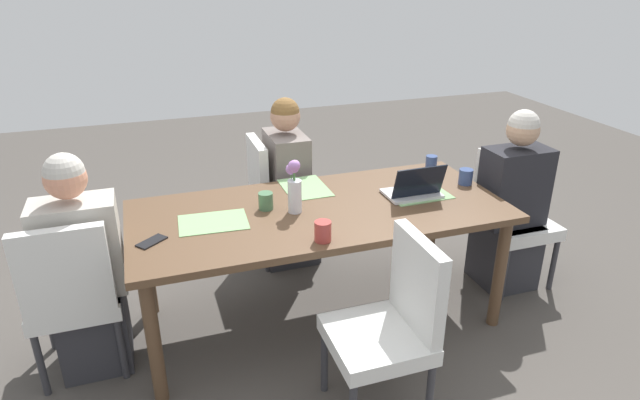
{
  "coord_description": "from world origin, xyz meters",
  "views": [
    {
      "loc": [
        -0.9,
        -2.64,
        2.01
      ],
      "look_at": [
        0.0,
        0.0,
        0.79
      ],
      "focal_mm": 30.65,
      "sensor_mm": 36.0,
      "label": 1
    }
  ],
  "objects_px": {
    "person_head_left_left_near": "(85,277)",
    "coffee_mug_near_left": "(466,177)",
    "coffee_mug_centre_right": "(431,164)",
    "coffee_mug_near_right": "(266,201)",
    "flower_vase": "(294,184)",
    "coffee_mug_centre_left": "(323,231)",
    "person_far_left_mid": "(287,192)",
    "dining_table": "(320,220)",
    "chair_head_left_left_near": "(72,292)",
    "laptop_head_right_left_far": "(414,190)",
    "chair_head_right_left_far": "(510,209)",
    "person_head_right_left_far": "(510,211)",
    "chair_far_left_mid": "(275,194)",
    "phone_black": "(152,242)",
    "chair_near_right_near": "(392,320)"
  },
  "relations": [
    {
      "from": "person_head_left_left_near",
      "to": "coffee_mug_near_left",
      "type": "height_order",
      "value": "person_head_left_left_near"
    },
    {
      "from": "coffee_mug_centre_right",
      "to": "coffee_mug_near_right",
      "type": "bearing_deg",
      "value": -168.66
    },
    {
      "from": "flower_vase",
      "to": "coffee_mug_centre_left",
      "type": "height_order",
      "value": "flower_vase"
    },
    {
      "from": "person_far_left_mid",
      "to": "flower_vase",
      "type": "relative_size",
      "value": 3.95
    },
    {
      "from": "dining_table",
      "to": "coffee_mug_centre_left",
      "type": "height_order",
      "value": "coffee_mug_centre_left"
    },
    {
      "from": "chair_head_left_left_near",
      "to": "coffee_mug_near_right",
      "type": "height_order",
      "value": "chair_head_left_left_near"
    },
    {
      "from": "laptop_head_right_left_far",
      "to": "coffee_mug_centre_right",
      "type": "bearing_deg",
      "value": 48.37
    },
    {
      "from": "coffee_mug_near_left",
      "to": "laptop_head_right_left_far",
      "type": "bearing_deg",
      "value": -168.9
    },
    {
      "from": "chair_head_right_left_far",
      "to": "coffee_mug_centre_right",
      "type": "xyz_separation_m",
      "value": [
        -0.48,
        0.25,
        0.29
      ]
    },
    {
      "from": "coffee_mug_near_right",
      "to": "chair_head_right_left_far",
      "type": "bearing_deg",
      "value": -0.41
    },
    {
      "from": "person_head_right_left_far",
      "to": "coffee_mug_centre_left",
      "type": "distance_m",
      "value": 1.49
    },
    {
      "from": "coffee_mug_near_right",
      "to": "coffee_mug_centre_right",
      "type": "height_order",
      "value": "coffee_mug_centre_right"
    },
    {
      "from": "chair_head_left_left_near",
      "to": "person_head_right_left_far",
      "type": "distance_m",
      "value": 2.63
    },
    {
      "from": "chair_far_left_mid",
      "to": "phone_black",
      "type": "relative_size",
      "value": 6.0
    },
    {
      "from": "person_far_left_mid",
      "to": "coffee_mug_near_right",
      "type": "distance_m",
      "value": 0.79
    },
    {
      "from": "person_far_left_mid",
      "to": "laptop_head_right_left_far",
      "type": "height_order",
      "value": "person_far_left_mid"
    },
    {
      "from": "chair_head_left_left_near",
      "to": "chair_near_right_near",
      "type": "relative_size",
      "value": 1.0
    },
    {
      "from": "chair_head_left_left_near",
      "to": "coffee_mug_centre_left",
      "type": "relative_size",
      "value": 8.66
    },
    {
      "from": "person_far_left_mid",
      "to": "laptop_head_right_left_far",
      "type": "bearing_deg",
      "value": -54.96
    },
    {
      "from": "coffee_mug_centre_right",
      "to": "phone_black",
      "type": "relative_size",
      "value": 0.71
    },
    {
      "from": "chair_head_left_left_near",
      "to": "coffee_mug_centre_left",
      "type": "height_order",
      "value": "chair_head_left_left_near"
    },
    {
      "from": "chair_far_left_mid",
      "to": "flower_vase",
      "type": "relative_size",
      "value": 2.98
    },
    {
      "from": "chair_far_left_mid",
      "to": "laptop_head_right_left_far",
      "type": "height_order",
      "value": "laptop_head_right_left_far"
    },
    {
      "from": "chair_far_left_mid",
      "to": "flower_vase",
      "type": "xyz_separation_m",
      "value": [
        -0.09,
        -0.82,
        0.4
      ]
    },
    {
      "from": "flower_vase",
      "to": "chair_far_left_mid",
      "type": "bearing_deg",
      "value": 83.75
    },
    {
      "from": "flower_vase",
      "to": "laptop_head_right_left_far",
      "type": "bearing_deg",
      "value": -2.58
    },
    {
      "from": "laptop_head_right_left_far",
      "to": "person_far_left_mid",
      "type": "bearing_deg",
      "value": 125.04
    },
    {
      "from": "chair_head_left_left_near",
      "to": "flower_vase",
      "type": "bearing_deg",
      "value": 3.09
    },
    {
      "from": "chair_head_left_left_near",
      "to": "chair_far_left_mid",
      "type": "distance_m",
      "value": 1.55
    },
    {
      "from": "dining_table",
      "to": "phone_black",
      "type": "bearing_deg",
      "value": -172.75
    },
    {
      "from": "person_head_left_left_near",
      "to": "laptop_head_right_left_far",
      "type": "xyz_separation_m",
      "value": [
        1.84,
        -0.04,
        0.26
      ]
    },
    {
      "from": "person_head_left_left_near",
      "to": "phone_black",
      "type": "relative_size",
      "value": 7.97
    },
    {
      "from": "dining_table",
      "to": "person_head_right_left_far",
      "type": "height_order",
      "value": "person_head_right_left_far"
    },
    {
      "from": "coffee_mug_centre_left",
      "to": "chair_near_right_near",
      "type": "bearing_deg",
      "value": -64.4
    },
    {
      "from": "person_head_left_left_near",
      "to": "chair_head_right_left_far",
      "type": "xyz_separation_m",
      "value": [
        2.63,
        0.06,
        -0.03
      ]
    },
    {
      "from": "chair_head_left_left_near",
      "to": "person_far_left_mid",
      "type": "height_order",
      "value": "person_far_left_mid"
    },
    {
      "from": "person_far_left_mid",
      "to": "phone_black",
      "type": "height_order",
      "value": "person_far_left_mid"
    },
    {
      "from": "chair_near_right_near",
      "to": "coffee_mug_centre_left",
      "type": "xyz_separation_m",
      "value": [
        -0.2,
        0.41,
        0.29
      ]
    },
    {
      "from": "chair_far_left_mid",
      "to": "coffee_mug_near_left",
      "type": "height_order",
      "value": "chair_far_left_mid"
    },
    {
      "from": "chair_near_right_near",
      "to": "laptop_head_right_left_far",
      "type": "distance_m",
      "value": 0.95
    },
    {
      "from": "coffee_mug_near_right",
      "to": "coffee_mug_centre_left",
      "type": "distance_m",
      "value": 0.49
    },
    {
      "from": "flower_vase",
      "to": "person_head_left_left_near",
      "type": "bearing_deg",
      "value": 179.43
    },
    {
      "from": "person_far_left_mid",
      "to": "coffee_mug_centre_left",
      "type": "xyz_separation_m",
      "value": [
        -0.13,
        -1.14,
        0.26
      ]
    },
    {
      "from": "dining_table",
      "to": "laptop_head_right_left_far",
      "type": "bearing_deg",
      "value": -2.45
    },
    {
      "from": "person_head_right_left_far",
      "to": "coffee_mug_centre_right",
      "type": "bearing_deg",
      "value": 142.79
    },
    {
      "from": "laptop_head_right_left_far",
      "to": "coffee_mug_centre_right",
      "type": "distance_m",
      "value": 0.46
    },
    {
      "from": "laptop_head_right_left_far",
      "to": "coffee_mug_near_left",
      "type": "distance_m",
      "value": 0.41
    },
    {
      "from": "chair_head_right_left_far",
      "to": "coffee_mug_near_left",
      "type": "height_order",
      "value": "chair_head_right_left_far"
    },
    {
      "from": "chair_head_right_left_far",
      "to": "phone_black",
      "type": "relative_size",
      "value": 6.0
    },
    {
      "from": "flower_vase",
      "to": "laptop_head_right_left_far",
      "type": "xyz_separation_m",
      "value": [
        0.72,
        -0.03,
        -0.12
      ]
    }
  ]
}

